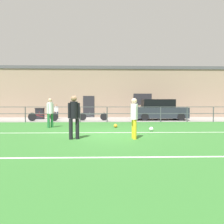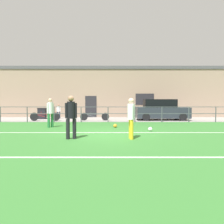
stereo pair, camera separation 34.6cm
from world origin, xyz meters
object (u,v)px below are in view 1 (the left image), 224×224
(spectator_child, at_px, (56,110))
(bicycle_parked_1, at_px, (93,116))
(soccer_ball_spare, at_px, (116,126))
(trash_bin_0, at_px, (40,113))
(parked_car_red, at_px, (160,110))
(player_goalkeeper, at_px, (74,115))
(bicycle_parked_0, at_px, (43,117))
(player_striker, at_px, (134,116))
(soccer_ball_match, at_px, (151,129))
(player_winger, at_px, (50,111))

(spectator_child, distance_m, bicycle_parked_1, 4.03)
(soccer_ball_spare, xyz_separation_m, trash_bin_0, (-6.30, 6.15, 0.40))
(parked_car_red, bearing_deg, player_goalkeeper, -122.83)
(spectator_child, height_order, bicycle_parked_1, spectator_child)
(parked_car_red, xyz_separation_m, trash_bin_0, (-10.18, 1.06, -0.31))
(trash_bin_0, bearing_deg, bicycle_parked_0, -65.94)
(player_goalkeeper, relative_size, parked_car_red, 0.41)
(soccer_ball_spare, relative_size, spectator_child, 0.17)
(player_goalkeeper, relative_size, player_striker, 1.06)
(player_goalkeeper, xyz_separation_m, parked_car_red, (5.69, 8.82, -0.16))
(player_goalkeeper, distance_m, player_striker, 2.38)
(soccer_ball_match, distance_m, parked_car_red, 6.95)
(soccer_ball_spare, bearing_deg, parked_car_red, 52.65)
(bicycle_parked_0, xyz_separation_m, trash_bin_0, (-0.87, 1.95, 0.15))
(soccer_ball_match, xyz_separation_m, trash_bin_0, (-8.05, 7.64, 0.40))
(player_goalkeeper, xyz_separation_m, bicycle_parked_1, (0.23, 8.34, -0.64))
(soccer_ball_match, bearing_deg, trash_bin_0, 136.49)
(player_goalkeeper, bearing_deg, parked_car_red, -139.73)
(soccer_ball_spare, relative_size, bicycle_parked_1, 0.09)
(player_striker, distance_m, parked_car_red, 9.41)
(spectator_child, bearing_deg, player_winger, 101.96)
(player_goalkeeper, height_order, soccer_ball_match, player_goalkeeper)
(player_striker, xyz_separation_m, spectator_child, (-5.58, 10.42, -0.17))
(player_winger, xyz_separation_m, parked_car_red, (7.67, 4.93, -0.15))
(player_goalkeeper, bearing_deg, spectator_child, -89.87)
(player_striker, xyz_separation_m, trash_bin_0, (-6.87, 9.87, -0.42))
(soccer_ball_match, distance_m, bicycle_parked_1, 6.96)
(soccer_ball_match, relative_size, spectator_child, 0.16)
(player_goalkeeper, distance_m, player_winger, 4.37)
(soccer_ball_spare, bearing_deg, soccer_ball_match, -40.40)
(player_winger, relative_size, soccer_ball_match, 8.01)
(player_striker, distance_m, bicycle_parked_1, 8.63)
(bicycle_parked_0, bearing_deg, player_goalkeeper, -65.46)
(player_striker, bearing_deg, soccer_ball_spare, -176.73)
(soccer_ball_match, relative_size, parked_car_red, 0.05)
(soccer_ball_match, distance_m, bicycle_parked_0, 9.17)
(soccer_ball_spare, relative_size, bicycle_parked_0, 0.09)
(spectator_child, bearing_deg, soccer_ball_spare, 128.18)
(player_striker, distance_m, soccer_ball_match, 2.65)
(spectator_child, xyz_separation_m, bicycle_parked_0, (-0.43, -2.50, -0.39))
(bicycle_parked_0, bearing_deg, spectator_child, 80.33)
(player_striker, bearing_deg, bicycle_parked_1, -171.04)
(player_striker, height_order, player_winger, player_winger)
(player_goalkeeper, relative_size, bicycle_parked_0, 0.74)
(player_striker, xyz_separation_m, player_winger, (-4.37, 3.88, 0.04))
(bicycle_parked_1, relative_size, trash_bin_0, 2.42)
(player_winger, height_order, trash_bin_0, player_winger)
(player_striker, distance_m, player_winger, 5.84)
(player_striker, distance_m, spectator_child, 11.82)
(spectator_child, bearing_deg, parked_car_red, 171.15)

